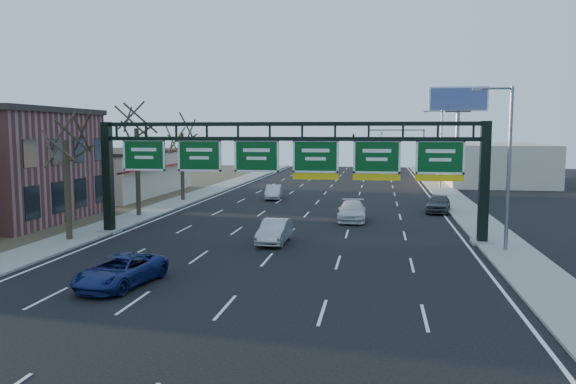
% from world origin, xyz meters
% --- Properties ---
extents(ground, '(160.00, 160.00, 0.00)m').
position_xyz_m(ground, '(0.00, 0.00, 0.00)').
color(ground, black).
rests_on(ground, ground).
extents(sidewalk_left, '(3.00, 120.00, 0.12)m').
position_xyz_m(sidewalk_left, '(-12.80, 20.00, 0.06)').
color(sidewalk_left, gray).
rests_on(sidewalk_left, ground).
extents(sidewalk_right, '(3.00, 120.00, 0.12)m').
position_xyz_m(sidewalk_right, '(12.80, 20.00, 0.06)').
color(sidewalk_right, gray).
rests_on(sidewalk_right, ground).
extents(dirt_strip_left, '(21.00, 120.00, 0.06)m').
position_xyz_m(dirt_strip_left, '(-25.00, 20.00, 0.03)').
color(dirt_strip_left, '#473D2B').
rests_on(dirt_strip_left, ground).
extents(lane_markings, '(21.60, 120.00, 0.01)m').
position_xyz_m(lane_markings, '(0.00, 20.00, 0.01)').
color(lane_markings, white).
rests_on(lane_markings, ground).
extents(sign_gantry, '(24.60, 1.20, 7.20)m').
position_xyz_m(sign_gantry, '(0.16, 8.00, 4.63)').
color(sign_gantry, black).
rests_on(sign_gantry, ground).
extents(brick_block, '(10.40, 12.40, 8.30)m').
position_xyz_m(brick_block, '(-21.50, 11.00, 4.16)').
color(brick_block, '#945051').
rests_on(brick_block, ground).
extents(cream_strip, '(10.90, 18.40, 4.70)m').
position_xyz_m(cream_strip, '(-21.48, 29.00, 2.36)').
color(cream_strip, beige).
rests_on(cream_strip, ground).
extents(building_right_distant, '(12.00, 20.00, 5.00)m').
position_xyz_m(building_right_distant, '(20.00, 50.00, 2.50)').
color(building_right_distant, beige).
rests_on(building_right_distant, ground).
extents(tree_gantry, '(3.60, 3.60, 8.48)m').
position_xyz_m(tree_gantry, '(-12.80, 5.00, 7.11)').
color(tree_gantry, '#32261B').
rests_on(tree_gantry, sidewalk_left).
extents(tree_mid, '(3.60, 3.60, 9.24)m').
position_xyz_m(tree_mid, '(-12.80, 15.00, 7.85)').
color(tree_mid, '#32261B').
rests_on(tree_mid, sidewalk_left).
extents(tree_far, '(3.60, 3.60, 8.86)m').
position_xyz_m(tree_far, '(-12.80, 25.00, 7.48)').
color(tree_far, '#32261B').
rests_on(tree_far, sidewalk_left).
extents(streetlight_near, '(2.15, 0.22, 9.00)m').
position_xyz_m(streetlight_near, '(12.47, 6.00, 5.08)').
color(streetlight_near, slate).
rests_on(streetlight_near, sidewalk_right).
extents(streetlight_far, '(2.15, 0.22, 9.00)m').
position_xyz_m(streetlight_far, '(12.47, 40.00, 5.08)').
color(streetlight_far, slate).
rests_on(streetlight_far, sidewalk_right).
extents(billboard_right, '(7.00, 0.50, 12.00)m').
position_xyz_m(billboard_right, '(15.00, 44.98, 9.06)').
color(billboard_right, slate).
rests_on(billboard_right, ground).
extents(traffic_signal_mast, '(10.16, 0.54, 7.00)m').
position_xyz_m(traffic_signal_mast, '(5.69, 55.00, 5.50)').
color(traffic_signal_mast, black).
rests_on(traffic_signal_mast, ground).
extents(car_blue_suv, '(2.95, 5.05, 1.32)m').
position_xyz_m(car_blue_suv, '(-5.22, -3.83, 0.66)').
color(car_blue_suv, navy).
rests_on(car_blue_suv, ground).
extents(car_silver_sedan, '(1.57, 4.27, 1.39)m').
position_xyz_m(car_silver_sedan, '(-0.41, 6.38, 0.70)').
color(car_silver_sedan, '#A2A1A6').
rests_on(car_silver_sedan, ground).
extents(car_white_wagon, '(2.10, 4.96, 1.43)m').
position_xyz_m(car_white_wagon, '(3.72, 15.53, 0.71)').
color(car_white_wagon, silver).
rests_on(car_white_wagon, ground).
extents(car_grey_far, '(2.51, 4.68, 1.51)m').
position_xyz_m(car_grey_far, '(10.50, 21.00, 0.76)').
color(car_grey_far, '#3F4144').
rests_on(car_grey_far, ground).
extents(car_silver_distant, '(1.89, 4.24, 1.35)m').
position_xyz_m(car_silver_distant, '(-4.52, 27.82, 0.68)').
color(car_silver_distant, '#B5B6BB').
rests_on(car_silver_distant, ground).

